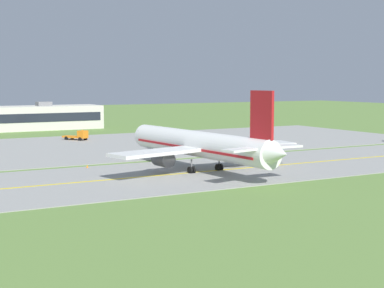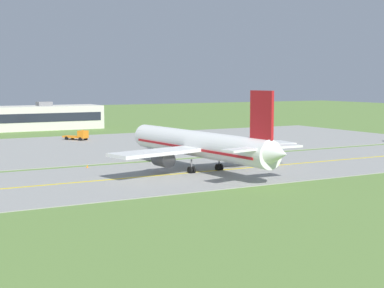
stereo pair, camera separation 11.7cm
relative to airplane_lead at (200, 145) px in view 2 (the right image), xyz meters
name	(u,v)px [view 2 (the right image)]	position (x,y,z in m)	size (l,w,h in m)	color
ground_plane	(168,175)	(-6.29, -1.36, -4.13)	(500.00, 500.00, 0.00)	olive
taxiway_strip	(168,175)	(-6.29, -1.36, -4.08)	(240.00, 28.00, 0.10)	gray
apron_pad	(123,145)	(3.71, 40.64, -4.08)	(140.00, 52.00, 0.10)	gray
taxiway_centreline	(168,175)	(-6.29, -1.36, -4.03)	(220.00, 0.60, 0.01)	yellow
airplane_lead	(200,145)	(0.00, 0.00, 0.00)	(32.40, 39.66, 12.70)	white
service_truck_baggage	(79,135)	(-1.47, 54.99, -2.95)	(5.11, 6.52, 2.59)	orange
service_truck_catering	(163,141)	(8.34, 30.16, -2.60)	(6.29, 4.46, 2.60)	silver
terminal_building	(7,119)	(-10.45, 91.57, -0.72)	(53.69, 12.11, 7.99)	beige
traffic_cone_near_edge	(87,167)	(-14.47, 11.15, -3.83)	(0.44, 0.44, 0.60)	orange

